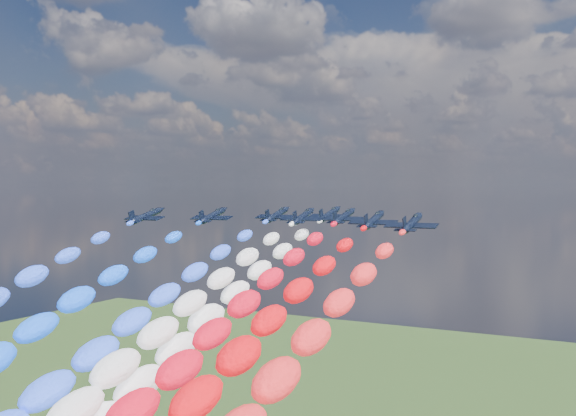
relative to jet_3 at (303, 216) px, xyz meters
The scene contains 12 objects.
jet_0 35.30m from the jet_3, 156.35° to the right, with size 9.63×12.91×2.85m, color black, non-canonical shape.
jet_1 20.80m from the jet_3, 163.32° to the right, with size 9.63×12.91×2.85m, color black, non-canonical shape.
jet_2 10.67m from the jet_3, 151.82° to the left, with size 9.63×12.91×2.85m, color black, non-canonical shape.
trail_2 65.03m from the jet_3, 98.95° to the right, with size 7.25×126.07×52.72m, color #2F58FF, non-canonical shape.
jet_3 is the anchor object (origin of this frame).
trail_3 69.05m from the jet_3, 90.00° to the right, with size 7.25×126.07×52.72m, color silver, non-canonical shape.
jet_4 13.51m from the jet_3, 89.30° to the left, with size 9.63×12.91×2.85m, color black, non-canonical shape.
trail_4 56.58m from the jet_3, 89.82° to the right, with size 7.25×126.07×52.72m, color silver, non-canonical shape.
jet_5 8.93m from the jet_3, 25.11° to the left, with size 9.63×12.91×2.85m, color black, non-canonical shape.
trail_5 66.01m from the jet_3, 82.44° to the right, with size 7.25×126.07×52.72m, color red, non-canonical shape.
jet_6 20.33m from the jet_3, 19.41° to the right, with size 9.63×12.91×2.85m, color black, non-canonical shape.
jet_7 32.60m from the jet_3, 25.54° to the right, with size 9.63×12.91×2.85m, color black, non-canonical shape.
Camera 1 is at (70.98, -129.30, 111.41)m, focal length 43.97 mm.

